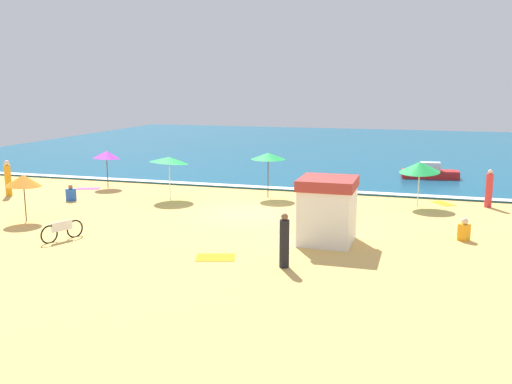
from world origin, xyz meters
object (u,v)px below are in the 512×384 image
lifeguard_cabana (327,210)px  beach_umbrella_2 (169,160)px  beach_umbrella_1 (106,155)px  beachgoer_4 (8,179)px  beach_umbrella_0 (268,156)px  parked_bicycle (62,230)px  small_boat_0 (430,173)px  beach_umbrella_3 (23,180)px  beachgoer_0 (489,189)px  beachgoer_5 (71,194)px  beachgoer_3 (464,230)px  beachgoer_2 (284,242)px  beach_umbrella_5 (420,167)px

lifeguard_cabana → beach_umbrella_2: size_ratio=0.87×
beach_umbrella_1 → beachgoer_4: bearing=-135.1°
beach_umbrella_0 → parked_bicycle: 11.76m
parked_bicycle → small_boat_0: 22.93m
beach_umbrella_2 → beach_umbrella_3: bearing=-122.4°
beach_umbrella_0 → beach_umbrella_3: size_ratio=1.20×
beachgoer_4 → small_boat_0: size_ratio=0.54×
beachgoer_4 → beachgoer_0: bearing=9.9°
beach_umbrella_3 → lifeguard_cabana: bearing=1.7°
beachgoer_4 → beachgoer_5: size_ratio=2.28×
beach_umbrella_1 → beachgoer_3: (19.07, -6.09, -1.50)m
beachgoer_2 → beachgoer_5: (-13.02, 7.25, -0.50)m
lifeguard_cabana → beachgoer_2: size_ratio=1.37×
lifeguard_cabana → beach_umbrella_2: 10.92m
beach_umbrella_2 → small_boat_0: beach_umbrella_2 is taller
parked_bicycle → beachgoer_3: (14.76, 4.37, 0.01)m
beachgoer_4 → beach_umbrella_2: bearing=11.1°
beachgoer_2 → beachgoer_4: bearing=156.3°
beach_umbrella_2 → beach_umbrella_5: 12.50m
beach_umbrella_2 → beachgoer_4: size_ratio=1.49×
beach_umbrella_3 → beachgoer_4: bearing=135.9°
beach_umbrella_5 → beachgoer_3: (1.80, -5.71, -1.56)m
beachgoer_2 → beachgoer_4: beachgoer_4 is taller
lifeguard_cabana → beach_umbrella_2: lifeguard_cabana is taller
beachgoer_2 → lifeguard_cabana: bearing=76.0°
beach_umbrella_1 → beachgoer_5: bearing=-86.5°
beachgoer_3 → beachgoer_0: bearing=77.5°
beachgoer_2 → beach_umbrella_5: bearing=69.7°
small_boat_0 → beachgoer_0: bearing=-70.3°
parked_bicycle → beachgoer_4: beachgoer_4 is taller
beach_umbrella_5 → small_boat_0: bearing=86.1°
beach_umbrella_3 → beachgoer_4: 6.57m
beach_umbrella_3 → beachgoer_3: bearing=6.9°
beach_umbrella_1 → beach_umbrella_5: beach_umbrella_5 is taller
beachgoer_3 → beachgoer_5: bearing=173.5°
beach_umbrella_0 → lifeguard_cabana: bearing=-60.1°
beach_umbrella_3 → parked_bicycle: bearing=-32.9°
beachgoer_2 → beachgoer_3: (5.82, 5.11, -0.47)m
beach_umbrella_5 → beachgoer_0: bearing=15.2°
beach_umbrella_1 → small_boat_0: (17.84, 8.06, -1.46)m
beach_umbrella_1 → beach_umbrella_3: bearing=-83.6°
beachgoer_3 → beachgoer_4: beachgoer_4 is taller
beach_umbrella_0 → beachgoer_5: beach_umbrella_0 is taller
beach_umbrella_0 → beachgoer_4: bearing=-164.9°
beach_umbrella_2 → beachgoer_5: 5.29m
beachgoer_3 → beach_umbrella_0: bearing=147.7°
beach_umbrella_1 → beachgoer_0: (20.54, 0.51, -1.01)m
beach_umbrella_5 → beachgoer_3: bearing=-72.5°
beach_umbrella_3 → beachgoer_2: beach_umbrella_3 is taller
beach_umbrella_0 → beachgoer_5: 10.31m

